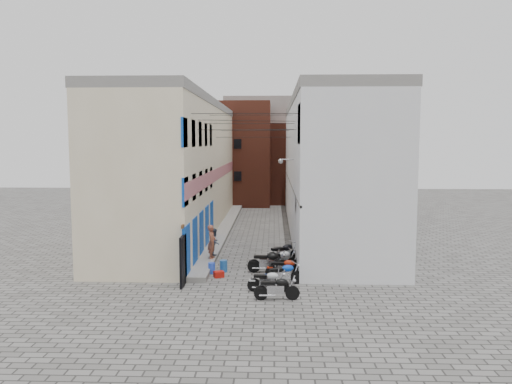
# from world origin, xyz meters

# --- Properties ---
(ground) EXTENTS (90.00, 90.00, 0.00)m
(ground) POSITION_xyz_m (0.00, 0.00, 0.00)
(ground) COLOR #565451
(ground) RESTS_ON ground
(plinth) EXTENTS (0.90, 26.00, 0.25)m
(plinth) POSITION_xyz_m (-2.05, 13.00, 0.12)
(plinth) COLOR slate
(plinth) RESTS_ON ground
(building_left) EXTENTS (5.10, 27.00, 9.00)m
(building_left) POSITION_xyz_m (-4.98, 12.95, 4.50)
(building_left) COLOR beige
(building_left) RESTS_ON ground
(building_right) EXTENTS (5.94, 26.00, 9.00)m
(building_right) POSITION_xyz_m (5.00, 13.00, 4.51)
(building_right) COLOR silver
(building_right) RESTS_ON ground
(building_far_brick_left) EXTENTS (6.00, 6.00, 10.00)m
(building_far_brick_left) POSITION_xyz_m (-2.00, 28.00, 5.00)
(building_far_brick_left) COLOR brown
(building_far_brick_left) RESTS_ON ground
(building_far_brick_right) EXTENTS (5.00, 6.00, 8.00)m
(building_far_brick_right) POSITION_xyz_m (3.00, 30.00, 4.00)
(building_far_brick_right) COLOR brown
(building_far_brick_right) RESTS_ON ground
(building_far_concrete) EXTENTS (8.00, 5.00, 11.00)m
(building_far_concrete) POSITION_xyz_m (0.00, 34.00, 5.50)
(building_far_concrete) COLOR slate
(building_far_concrete) RESTS_ON ground
(far_shopfront) EXTENTS (2.00, 0.30, 2.40)m
(far_shopfront) POSITION_xyz_m (0.00, 25.20, 1.20)
(far_shopfront) COLOR black
(far_shopfront) RESTS_ON ground
(overhead_wires) EXTENTS (5.80, 13.02, 1.32)m
(overhead_wires) POSITION_xyz_m (0.00, 7.64, 7.12)
(overhead_wires) COLOR black
(overhead_wires) RESTS_ON ground
(motorcycle_a) EXTENTS (1.82, 0.63, 1.05)m
(motorcycle_a) POSITION_xyz_m (1.50, -2.21, 0.52)
(motorcycle_a) COLOR black
(motorcycle_a) RESTS_ON ground
(motorcycle_b) EXTENTS (1.76, 0.64, 1.00)m
(motorcycle_b) POSITION_xyz_m (1.15, -1.16, 0.50)
(motorcycle_b) COLOR #B5B6BA
(motorcycle_b) RESTS_ON ground
(motorcycle_c) EXTENTS (1.96, 1.21, 1.08)m
(motorcycle_c) POSITION_xyz_m (1.81, -0.18, 0.54)
(motorcycle_c) COLOR #0B3CB3
(motorcycle_c) RESTS_ON ground
(motorcycle_d) EXTENTS (1.85, 0.72, 1.05)m
(motorcycle_d) POSITION_xyz_m (1.90, 0.90, 0.52)
(motorcycle_d) COLOR #9B1F0B
(motorcycle_d) RESTS_ON ground
(motorcycle_e) EXTENTS (2.00, 0.67, 1.15)m
(motorcycle_e) POSITION_xyz_m (1.12, 1.90, 0.58)
(motorcycle_e) COLOR black
(motorcycle_e) RESTS_ON ground
(motorcycle_f) EXTENTS (1.86, 0.85, 1.04)m
(motorcycle_f) POSITION_xyz_m (1.73, 2.69, 0.52)
(motorcycle_f) COLOR silver
(motorcycle_f) RESTS_ON ground
(motorcycle_g) EXTENTS (2.09, 1.59, 1.18)m
(motorcycle_g) POSITION_xyz_m (1.90, 3.76, 0.59)
(motorcycle_g) COLOR black
(motorcycle_g) RESTS_ON ground
(person_a) EXTENTS (0.45, 0.66, 1.72)m
(person_a) POSITION_xyz_m (-1.79, 3.65, 1.11)
(person_a) COLOR #964E36
(person_a) RESTS_ON plinth
(person_b) EXTENTS (0.70, 0.82, 1.46)m
(person_b) POSITION_xyz_m (-1.70, 4.15, 0.98)
(person_b) COLOR #323C4B
(person_b) RESTS_ON plinth
(water_jug_near) EXTENTS (0.35, 0.35, 0.52)m
(water_jug_near) POSITION_xyz_m (-1.55, 1.64, 0.26)
(water_jug_near) COLOR blue
(water_jug_near) RESTS_ON ground
(water_jug_far) EXTENTS (0.39, 0.39, 0.56)m
(water_jug_far) POSITION_xyz_m (-1.02, 1.96, 0.28)
(water_jug_far) COLOR #2159A5
(water_jug_far) RESTS_ON ground
(red_crate) EXTENTS (0.54, 0.48, 0.28)m
(red_crate) POSITION_xyz_m (-1.14, 0.98, 0.14)
(red_crate) COLOR #A9130C
(red_crate) RESTS_ON ground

